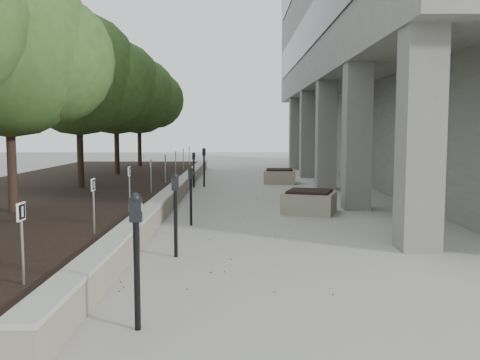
{
  "coord_description": "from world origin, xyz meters",
  "views": [
    {
      "loc": [
        0.11,
        -8.41,
        2.17
      ],
      "look_at": [
        0.18,
        4.89,
        0.92
      ],
      "focal_mm": 39.21,
      "sensor_mm": 36.0,
      "label": 1
    }
  ],
  "objects_px": {
    "crabapple_tree_2": "(9,86)",
    "crabapple_tree_4": "(116,107)",
    "planter_back": "(279,176)",
    "parking_meter_4": "(204,167)",
    "crabapple_tree_3": "(79,100)",
    "parking_meter_5": "(194,170)",
    "planter_front": "(309,201)",
    "parking_meter_3": "(191,196)",
    "parking_meter_2": "(176,215)",
    "crabapple_tree_5": "(139,112)",
    "parking_meter_1": "(137,262)"
  },
  "relations": [
    {
      "from": "parking_meter_1",
      "to": "parking_meter_2",
      "type": "distance_m",
      "value": 3.32
    },
    {
      "from": "planter_front",
      "to": "planter_back",
      "type": "bearing_deg",
      "value": 91.19
    },
    {
      "from": "crabapple_tree_4",
      "to": "parking_meter_2",
      "type": "relative_size",
      "value": 3.73
    },
    {
      "from": "parking_meter_2",
      "to": "parking_meter_3",
      "type": "distance_m",
      "value": 3.01
    },
    {
      "from": "crabapple_tree_3",
      "to": "parking_meter_5",
      "type": "bearing_deg",
      "value": 47.04
    },
    {
      "from": "crabapple_tree_5",
      "to": "parking_meter_1",
      "type": "height_order",
      "value": "crabapple_tree_5"
    },
    {
      "from": "parking_meter_1",
      "to": "planter_front",
      "type": "relative_size",
      "value": 1.16
    },
    {
      "from": "crabapple_tree_4",
      "to": "planter_front",
      "type": "distance_m",
      "value": 10.64
    },
    {
      "from": "parking_meter_1",
      "to": "parking_meter_5",
      "type": "bearing_deg",
      "value": 91.99
    },
    {
      "from": "crabapple_tree_4",
      "to": "parking_meter_3",
      "type": "height_order",
      "value": "crabapple_tree_4"
    },
    {
      "from": "crabapple_tree_2",
      "to": "crabapple_tree_4",
      "type": "distance_m",
      "value": 10.0
    },
    {
      "from": "crabapple_tree_3",
      "to": "crabapple_tree_4",
      "type": "distance_m",
      "value": 5.0
    },
    {
      "from": "crabapple_tree_4",
      "to": "crabapple_tree_5",
      "type": "distance_m",
      "value": 5.0
    },
    {
      "from": "parking_meter_3",
      "to": "parking_meter_5",
      "type": "relative_size",
      "value": 0.99
    },
    {
      "from": "crabapple_tree_5",
      "to": "crabapple_tree_4",
      "type": "bearing_deg",
      "value": -90.0
    },
    {
      "from": "parking_meter_2",
      "to": "parking_meter_4",
      "type": "height_order",
      "value": "parking_meter_4"
    },
    {
      "from": "parking_meter_2",
      "to": "parking_meter_3",
      "type": "bearing_deg",
      "value": 85.52
    },
    {
      "from": "crabapple_tree_3",
      "to": "planter_front",
      "type": "height_order",
      "value": "crabapple_tree_3"
    },
    {
      "from": "crabapple_tree_2",
      "to": "parking_meter_2",
      "type": "relative_size",
      "value": 3.73
    },
    {
      "from": "parking_meter_5",
      "to": "parking_meter_3",
      "type": "bearing_deg",
      "value": -84.93
    },
    {
      "from": "crabapple_tree_3",
      "to": "planter_front",
      "type": "xyz_separation_m",
      "value": [
        6.83,
        -2.66,
        -2.82
      ]
    },
    {
      "from": "crabapple_tree_2",
      "to": "crabapple_tree_3",
      "type": "distance_m",
      "value": 5.0
    },
    {
      "from": "crabapple_tree_2",
      "to": "crabapple_tree_4",
      "type": "bearing_deg",
      "value": 90.0
    },
    {
      "from": "crabapple_tree_4",
      "to": "parking_meter_3",
      "type": "distance_m",
      "value": 10.56
    },
    {
      "from": "parking_meter_2",
      "to": "parking_meter_1",
      "type": "bearing_deg",
      "value": -95.05
    },
    {
      "from": "parking_meter_5",
      "to": "planter_back",
      "type": "distance_m",
      "value": 3.83
    },
    {
      "from": "planter_back",
      "to": "crabapple_tree_4",
      "type": "bearing_deg",
      "value": -178.22
    },
    {
      "from": "crabapple_tree_5",
      "to": "planter_front",
      "type": "height_order",
      "value": "crabapple_tree_5"
    },
    {
      "from": "crabapple_tree_3",
      "to": "parking_meter_4",
      "type": "xyz_separation_m",
      "value": [
        3.63,
        3.86,
        -2.36
      ]
    },
    {
      "from": "parking_meter_2",
      "to": "parking_meter_5",
      "type": "height_order",
      "value": "parking_meter_2"
    },
    {
      "from": "parking_meter_4",
      "to": "parking_meter_2",
      "type": "bearing_deg",
      "value": -97.87
    },
    {
      "from": "crabapple_tree_4",
      "to": "crabapple_tree_5",
      "type": "bearing_deg",
      "value": 90.0
    },
    {
      "from": "planter_back",
      "to": "parking_meter_4",
      "type": "bearing_deg",
      "value": -156.06
    },
    {
      "from": "parking_meter_4",
      "to": "parking_meter_5",
      "type": "relative_size",
      "value": 1.11
    },
    {
      "from": "crabapple_tree_3",
      "to": "parking_meter_2",
      "type": "xyz_separation_m",
      "value": [
        3.86,
        -7.54,
        -2.39
      ]
    },
    {
      "from": "crabapple_tree_4",
      "to": "planter_back",
      "type": "height_order",
      "value": "crabapple_tree_4"
    },
    {
      "from": "planter_back",
      "to": "planter_front",
      "type": "bearing_deg",
      "value": -88.81
    },
    {
      "from": "parking_meter_1",
      "to": "parking_meter_3",
      "type": "distance_m",
      "value": 6.34
    },
    {
      "from": "parking_meter_2",
      "to": "parking_meter_4",
      "type": "xyz_separation_m",
      "value": [
        -0.23,
        11.4,
        0.03
      ]
    },
    {
      "from": "crabapple_tree_3",
      "to": "parking_meter_3",
      "type": "height_order",
      "value": "crabapple_tree_3"
    },
    {
      "from": "crabapple_tree_2",
      "to": "crabapple_tree_4",
      "type": "relative_size",
      "value": 1.0
    },
    {
      "from": "parking_meter_2",
      "to": "parking_meter_5",
      "type": "distance_m",
      "value": 11.05
    },
    {
      "from": "crabapple_tree_2",
      "to": "parking_meter_1",
      "type": "distance_m",
      "value": 7.39
    },
    {
      "from": "parking_meter_1",
      "to": "parking_meter_5",
      "type": "height_order",
      "value": "parking_meter_1"
    },
    {
      "from": "crabapple_tree_2",
      "to": "crabapple_tree_5",
      "type": "relative_size",
      "value": 1.0
    },
    {
      "from": "parking_meter_1",
      "to": "parking_meter_5",
      "type": "distance_m",
      "value": 14.37
    },
    {
      "from": "crabapple_tree_4",
      "to": "planter_front",
      "type": "bearing_deg",
      "value": -48.27
    },
    {
      "from": "parking_meter_4",
      "to": "crabapple_tree_3",
      "type": "bearing_deg",
      "value": -142.25
    },
    {
      "from": "parking_meter_5",
      "to": "parking_meter_2",
      "type": "bearing_deg",
      "value": -86.07
    },
    {
      "from": "crabapple_tree_5",
      "to": "parking_meter_5",
      "type": "distance_m",
      "value": 7.67
    }
  ]
}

